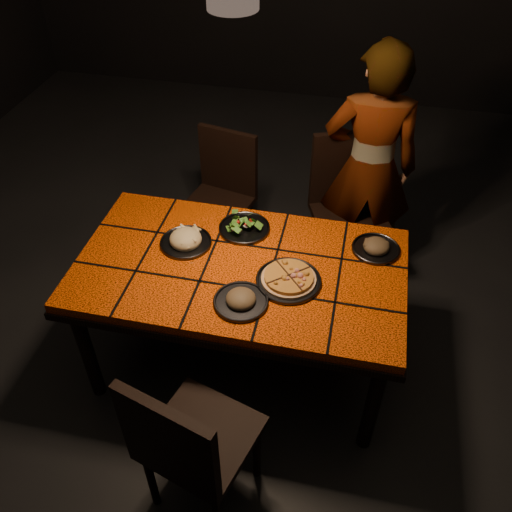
% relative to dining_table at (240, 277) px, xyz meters
% --- Properties ---
extents(room_shell, '(6.04, 7.04, 3.08)m').
position_rel_dining_table_xyz_m(room_shell, '(0.00, 0.00, 0.83)').
color(room_shell, black).
rests_on(room_shell, ground).
extents(dining_table, '(1.62, 0.92, 0.75)m').
position_rel_dining_table_xyz_m(dining_table, '(0.00, 0.00, 0.00)').
color(dining_table, '#FA4E07').
rests_on(dining_table, ground).
extents(chair_near, '(0.53, 0.53, 0.94)m').
position_rel_dining_table_xyz_m(chair_near, '(-0.01, -0.85, -0.13)').
color(chair_near, black).
rests_on(chair_near, ground).
extents(chair_far_left, '(0.48, 0.48, 0.89)m').
position_rel_dining_table_xyz_m(chair_far_left, '(-0.35, 0.93, -0.16)').
color(chair_far_left, black).
rests_on(chair_far_left, ground).
extents(chair_far_right, '(0.57, 0.57, 0.97)m').
position_rel_dining_table_xyz_m(chair_far_right, '(0.46, 0.93, -0.12)').
color(chair_far_right, black).
rests_on(chair_far_right, ground).
extents(diner, '(0.59, 0.41, 1.55)m').
position_rel_dining_table_xyz_m(diner, '(0.56, 0.96, 0.11)').
color(diner, brown).
rests_on(diner, ground).
extents(plate_pizza, '(0.37, 0.37, 0.04)m').
position_rel_dining_table_xyz_m(plate_pizza, '(0.25, -0.06, 0.10)').
color(plate_pizza, '#36353A').
rests_on(plate_pizza, dining_table).
extents(plate_pasta, '(0.26, 0.26, 0.09)m').
position_rel_dining_table_xyz_m(plate_pasta, '(-0.31, 0.10, 0.10)').
color(plate_pasta, '#36353A').
rests_on(plate_pasta, dining_table).
extents(plate_salad, '(0.27, 0.27, 0.07)m').
position_rel_dining_table_xyz_m(plate_salad, '(-0.04, 0.27, 0.10)').
color(plate_salad, '#36353A').
rests_on(plate_salad, dining_table).
extents(plate_mushroom_a, '(0.25, 0.25, 0.08)m').
position_rel_dining_table_xyz_m(plate_mushroom_a, '(0.06, -0.24, 0.10)').
color(plate_mushroom_a, '#36353A').
rests_on(plate_mushroom_a, dining_table).
extents(plate_mushroom_b, '(0.24, 0.24, 0.08)m').
position_rel_dining_table_xyz_m(plate_mushroom_b, '(0.64, 0.25, 0.10)').
color(plate_mushroom_b, '#36353A').
rests_on(plate_mushroom_b, dining_table).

